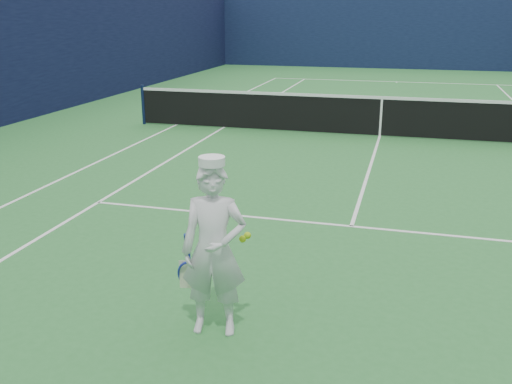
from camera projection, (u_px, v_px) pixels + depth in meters
ground at (380, 137)px, 14.16m from camera, size 80.00×80.00×0.00m
court_markings at (380, 137)px, 14.16m from camera, size 11.03×23.83×0.01m
windscreen_fence at (385, 54)px, 13.55m from camera, size 20.12×36.12×4.00m
tennis_net at (381, 115)px, 13.99m from camera, size 12.88×0.09×1.07m
tennis_player at (214, 250)px, 5.35m from camera, size 0.80×0.51×1.75m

